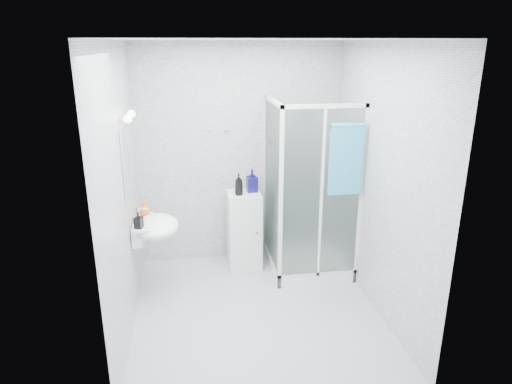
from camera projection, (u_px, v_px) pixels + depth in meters
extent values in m
cube|color=silver|center=(256.00, 189.00, 4.18)|extent=(2.40, 2.60, 2.60)
cube|color=#ACAEB0|center=(256.00, 311.00, 4.59)|extent=(2.40, 2.60, 0.01)
cube|color=white|center=(256.00, 40.00, 3.78)|extent=(2.40, 2.60, 0.01)
cube|color=white|center=(307.00, 262.00, 5.48)|extent=(0.90, 0.90, 0.12)
cube|color=silver|center=(274.00, 102.00, 4.82)|extent=(0.04, 0.90, 0.04)
cube|color=silver|center=(325.00, 106.00, 4.47)|extent=(0.90, 0.04, 0.04)
cube|color=silver|center=(281.00, 202.00, 4.72)|extent=(0.04, 0.04, 2.00)
cube|color=white|center=(272.00, 186.00, 5.11)|extent=(0.02, 0.82, 1.84)
cube|color=white|center=(321.00, 197.00, 4.76)|extent=(0.82, 0.02, 1.84)
cube|color=silver|center=(321.00, 197.00, 4.77)|extent=(0.03, 0.04, 1.84)
cylinder|color=silver|center=(303.00, 150.00, 5.44)|extent=(0.02, 0.02, 1.00)
cylinder|color=silver|center=(304.00, 111.00, 5.27)|extent=(0.09, 0.05, 0.09)
cylinder|color=silver|center=(305.00, 174.00, 5.57)|extent=(0.12, 0.04, 0.12)
cylinder|color=silver|center=(353.00, 126.00, 4.54)|extent=(0.03, 0.05, 0.03)
cube|color=white|center=(138.00, 232.00, 4.61)|extent=(0.10, 0.40, 0.18)
ellipsoid|color=white|center=(156.00, 226.00, 4.62)|extent=(0.46, 0.56, 0.20)
cube|color=white|center=(144.00, 223.00, 4.59)|extent=(0.16, 0.50, 0.02)
cylinder|color=silver|center=(137.00, 215.00, 4.56)|extent=(0.04, 0.04, 0.16)
cylinder|color=silver|center=(142.00, 209.00, 4.54)|extent=(0.12, 0.02, 0.02)
cube|color=white|center=(127.00, 160.00, 4.37)|extent=(0.02, 0.60, 0.70)
cylinder|color=silver|center=(123.00, 119.00, 4.09)|extent=(0.05, 0.04, 0.04)
sphere|color=white|center=(128.00, 119.00, 4.10)|extent=(0.08, 0.08, 0.08)
cylinder|color=silver|center=(127.00, 114.00, 4.39)|extent=(0.05, 0.04, 0.04)
sphere|color=white|center=(131.00, 114.00, 4.40)|extent=(0.08, 0.08, 0.08)
cylinder|color=silver|center=(209.00, 130.00, 5.23)|extent=(0.02, 0.04, 0.02)
sphere|color=silver|center=(210.00, 130.00, 5.20)|extent=(0.03, 0.03, 0.03)
cylinder|color=silver|center=(227.00, 130.00, 5.25)|extent=(0.02, 0.04, 0.02)
sphere|color=silver|center=(227.00, 130.00, 5.23)|extent=(0.03, 0.03, 0.03)
cube|color=silver|center=(244.00, 230.00, 5.40)|extent=(0.38, 0.38, 0.92)
cube|color=silver|center=(246.00, 236.00, 5.22)|extent=(0.34, 0.01, 0.79)
sphere|color=#CE531D|center=(257.00, 232.00, 5.21)|extent=(0.03, 0.03, 0.03)
cube|color=teal|center=(346.00, 160.00, 4.63)|extent=(0.35, 0.04, 0.72)
cylinder|color=teal|center=(348.00, 125.00, 4.51)|extent=(0.35, 0.05, 0.05)
imported|color=black|center=(239.00, 184.00, 5.15)|extent=(0.12, 0.12, 0.25)
imported|color=#0E0B46|center=(252.00, 181.00, 5.27)|extent=(0.13, 0.13, 0.26)
imported|color=#E4591A|center=(144.00, 209.00, 4.72)|extent=(0.15, 0.15, 0.15)
imported|color=black|center=(138.00, 220.00, 4.40)|extent=(0.10, 0.10, 0.16)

